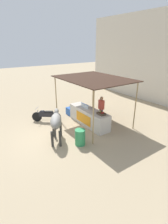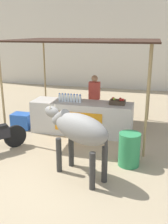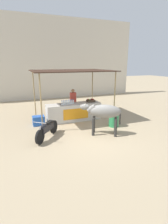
{
  "view_description": "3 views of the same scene",
  "coord_description": "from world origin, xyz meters",
  "px_view_note": "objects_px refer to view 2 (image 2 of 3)",
  "views": [
    {
      "loc": [
        7.63,
        -3.44,
        4.52
      ],
      "look_at": [
        0.39,
        1.58,
        1.05
      ],
      "focal_mm": 28.0,
      "sensor_mm": 36.0,
      "label": 1
    },
    {
      "loc": [
        1.99,
        -4.98,
        2.95
      ],
      "look_at": [
        0.37,
        1.1,
        1.01
      ],
      "focal_mm": 42.0,
      "sensor_mm": 36.0,
      "label": 2
    },
    {
      "loc": [
        -2.86,
        -6.73,
        3.12
      ],
      "look_at": [
        0.08,
        0.83,
        0.83
      ],
      "focal_mm": 28.0,
      "sensor_mm": 36.0,
      "label": 3
    }
  ],
  "objects_px": {
    "vendor_behind_counter": "(94,100)",
    "stall_counter": "(82,118)",
    "fruit_crate": "(118,102)",
    "water_barrel": "(129,149)",
    "cooler_box": "(22,121)",
    "cow": "(79,130)"
  },
  "relations": [
    {
      "from": "vendor_behind_counter",
      "to": "stall_counter",
      "type": "bearing_deg",
      "value": -105.87
    },
    {
      "from": "stall_counter",
      "to": "vendor_behind_counter",
      "type": "relative_size",
      "value": 1.82
    },
    {
      "from": "fruit_crate",
      "to": "water_barrel",
      "type": "height_order",
      "value": "fruit_crate"
    },
    {
      "from": "water_barrel",
      "to": "stall_counter",
      "type": "bearing_deg",
      "value": 133.51
    },
    {
      "from": "vendor_behind_counter",
      "to": "cooler_box",
      "type": "bearing_deg",
      "value": -158.5
    },
    {
      "from": "stall_counter",
      "to": "fruit_crate",
      "type": "distance_m",
      "value": 1.19
    },
    {
      "from": "cooler_box",
      "to": "water_barrel",
      "type": "xyz_separation_m",
      "value": [
        3.52,
        -1.57,
        0.15
      ]
    },
    {
      "from": "stall_counter",
      "to": "vendor_behind_counter",
      "type": "xyz_separation_m",
      "value": [
        0.21,
        0.75,
        0.37
      ]
    },
    {
      "from": "fruit_crate",
      "to": "cow",
      "type": "relative_size",
      "value": 0.25
    },
    {
      "from": "cooler_box",
      "to": "stall_counter",
      "type": "bearing_deg",
      "value": 2.86
    },
    {
      "from": "cooler_box",
      "to": "vendor_behind_counter",
      "type": "bearing_deg",
      "value": 21.5
    },
    {
      "from": "stall_counter",
      "to": "cooler_box",
      "type": "relative_size",
      "value": 5.0
    },
    {
      "from": "cow",
      "to": "vendor_behind_counter",
      "type": "bearing_deg",
      "value": 96.91
    },
    {
      "from": "cooler_box",
      "to": "water_barrel",
      "type": "distance_m",
      "value": 3.86
    },
    {
      "from": "vendor_behind_counter",
      "to": "water_barrel",
      "type": "height_order",
      "value": "vendor_behind_counter"
    },
    {
      "from": "vendor_behind_counter",
      "to": "water_barrel",
      "type": "distance_m",
      "value": 2.82
    },
    {
      "from": "fruit_crate",
      "to": "vendor_behind_counter",
      "type": "bearing_deg",
      "value": 140.13
    },
    {
      "from": "stall_counter",
      "to": "cooler_box",
      "type": "distance_m",
      "value": 1.96
    },
    {
      "from": "cooler_box",
      "to": "cow",
      "type": "bearing_deg",
      "value": -42.15
    },
    {
      "from": "fruit_crate",
      "to": "water_barrel",
      "type": "xyz_separation_m",
      "value": [
        0.53,
        -1.72,
        -0.64
      ]
    },
    {
      "from": "cooler_box",
      "to": "cow",
      "type": "xyz_separation_m",
      "value": [
        2.54,
        -2.3,
        0.79
      ]
    },
    {
      "from": "vendor_behind_counter",
      "to": "water_barrel",
      "type": "relative_size",
      "value": 2.12
    }
  ]
}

